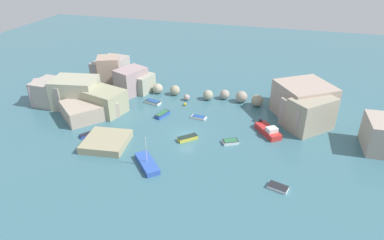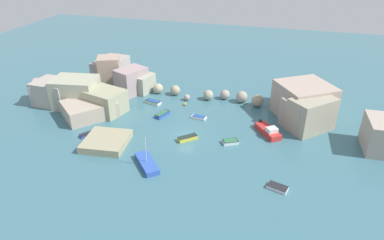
{
  "view_description": "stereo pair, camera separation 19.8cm",
  "coord_description": "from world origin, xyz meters",
  "px_view_note": "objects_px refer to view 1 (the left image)",
  "views": [
    {
      "loc": [
        14.49,
        -46.53,
        29.3
      ],
      "look_at": [
        0.0,
        3.73,
        1.0
      ],
      "focal_mm": 32.09,
      "sensor_mm": 36.0,
      "label": 1
    },
    {
      "loc": [
        14.68,
        -46.48,
        29.3
      ],
      "look_at": [
        0.0,
        3.73,
        1.0
      ],
      "focal_mm": 32.09,
      "sensor_mm": 36.0,
      "label": 2
    }
  ],
  "objects_px": {
    "moored_boat_0": "(268,131)",
    "moored_boat_3": "(230,142)",
    "moored_boat_5": "(88,134)",
    "channel_buoy": "(185,104)",
    "moored_boat_4": "(153,102)",
    "moored_boat_7": "(199,117)",
    "moored_boat_9": "(147,163)",
    "moored_boat_6": "(278,187)",
    "stone_dock": "(106,142)",
    "moored_boat_2": "(162,114)",
    "moored_boat_8": "(110,150)",
    "moored_boat_1": "(188,138)"
  },
  "relations": [
    {
      "from": "moored_boat_0",
      "to": "moored_boat_3",
      "type": "bearing_deg",
      "value": -87.1
    },
    {
      "from": "moored_boat_5",
      "to": "channel_buoy",
      "type": "bearing_deg",
      "value": -3.14
    },
    {
      "from": "moored_boat_4",
      "to": "moored_boat_7",
      "type": "xyz_separation_m",
      "value": [
        10.31,
        -3.5,
        -0.1
      ]
    },
    {
      "from": "moored_boat_5",
      "to": "moored_boat_9",
      "type": "xyz_separation_m",
      "value": [
        12.68,
        -5.08,
        0.17
      ]
    },
    {
      "from": "moored_boat_3",
      "to": "moored_boat_6",
      "type": "height_order",
      "value": "moored_boat_3"
    },
    {
      "from": "moored_boat_3",
      "to": "moored_boat_7",
      "type": "xyz_separation_m",
      "value": [
        -7.05,
        6.78,
        -0.09
      ]
    },
    {
      "from": "stone_dock",
      "to": "moored_boat_4",
      "type": "bearing_deg",
      "value": 85.04
    },
    {
      "from": "moored_boat_0",
      "to": "moored_boat_3",
      "type": "relative_size",
      "value": 1.97
    },
    {
      "from": "moored_boat_2",
      "to": "moored_boat_4",
      "type": "height_order",
      "value": "moored_boat_2"
    },
    {
      "from": "moored_boat_5",
      "to": "moored_boat_8",
      "type": "bearing_deg",
      "value": -84.4
    },
    {
      "from": "moored_boat_9",
      "to": "channel_buoy",
      "type": "bearing_deg",
      "value": 140.02
    },
    {
      "from": "moored_boat_4",
      "to": "moored_boat_8",
      "type": "bearing_deg",
      "value": 104.22
    },
    {
      "from": "moored_boat_5",
      "to": "moored_boat_9",
      "type": "relative_size",
      "value": 0.51
    },
    {
      "from": "moored_boat_6",
      "to": "moored_boat_2",
      "type": "bearing_deg",
      "value": -18.29
    },
    {
      "from": "moored_boat_2",
      "to": "moored_boat_5",
      "type": "relative_size",
      "value": 1.19
    },
    {
      "from": "moored_boat_3",
      "to": "moored_boat_5",
      "type": "bearing_deg",
      "value": -17.77
    },
    {
      "from": "moored_boat_3",
      "to": "moored_boat_5",
      "type": "relative_size",
      "value": 0.99
    },
    {
      "from": "moored_boat_0",
      "to": "moored_boat_2",
      "type": "bearing_deg",
      "value": -130.6
    },
    {
      "from": "moored_boat_6",
      "to": "moored_boat_7",
      "type": "distance_m",
      "value": 22.03
    },
    {
      "from": "moored_boat_0",
      "to": "moored_boat_4",
      "type": "relative_size",
      "value": 1.64
    },
    {
      "from": "moored_boat_3",
      "to": "moored_boat_9",
      "type": "height_order",
      "value": "moored_boat_9"
    },
    {
      "from": "moored_boat_1",
      "to": "moored_boat_6",
      "type": "distance_m",
      "value": 17.07
    },
    {
      "from": "moored_boat_0",
      "to": "moored_boat_1",
      "type": "xyz_separation_m",
      "value": [
        -12.37,
        -5.51,
        -0.27
      ]
    },
    {
      "from": "moored_boat_4",
      "to": "moored_boat_8",
      "type": "height_order",
      "value": "moored_boat_4"
    },
    {
      "from": "moored_boat_5",
      "to": "moored_boat_9",
      "type": "height_order",
      "value": "moored_boat_9"
    },
    {
      "from": "moored_boat_5",
      "to": "moored_boat_1",
      "type": "bearing_deg",
      "value": -43.46
    },
    {
      "from": "moored_boat_3",
      "to": "moored_boat_6",
      "type": "bearing_deg",
      "value": 102.57
    },
    {
      "from": "stone_dock",
      "to": "moored_boat_0",
      "type": "distance_m",
      "value": 26.45
    },
    {
      "from": "moored_boat_2",
      "to": "moored_boat_7",
      "type": "xyz_separation_m",
      "value": [
        6.67,
        0.96,
        -0.12
      ]
    },
    {
      "from": "moored_boat_7",
      "to": "moored_boat_8",
      "type": "xyz_separation_m",
      "value": [
        -10.28,
        -14.24,
        0.03
      ]
    },
    {
      "from": "moored_boat_2",
      "to": "moored_boat_7",
      "type": "bearing_deg",
      "value": 117.27
    },
    {
      "from": "moored_boat_2",
      "to": "moored_boat_9",
      "type": "xyz_separation_m",
      "value": [
        3.33,
        -15.14,
        0.08
      ]
    },
    {
      "from": "moored_boat_7",
      "to": "stone_dock",
      "type": "bearing_deg",
      "value": 55.93
    },
    {
      "from": "moored_boat_2",
      "to": "moored_boat_7",
      "type": "distance_m",
      "value": 6.74
    },
    {
      "from": "moored_boat_8",
      "to": "moored_boat_6",
      "type": "bearing_deg",
      "value": -81.13
    },
    {
      "from": "moored_boat_0",
      "to": "moored_boat_9",
      "type": "xyz_separation_m",
      "value": [
        -15.91,
        -13.94,
        -0.19
      ]
    },
    {
      "from": "channel_buoy",
      "to": "moored_boat_9",
      "type": "relative_size",
      "value": 0.1
    },
    {
      "from": "moored_boat_0",
      "to": "moored_boat_5",
      "type": "height_order",
      "value": "moored_boat_0"
    },
    {
      "from": "moored_boat_3",
      "to": "moored_boat_4",
      "type": "relative_size",
      "value": 0.83
    },
    {
      "from": "moored_boat_4",
      "to": "moored_boat_0",
      "type": "bearing_deg",
      "value": -179.77
    },
    {
      "from": "channel_buoy",
      "to": "moored_boat_5",
      "type": "bearing_deg",
      "value": -128.01
    },
    {
      "from": "moored_boat_1",
      "to": "moored_boat_8",
      "type": "distance_m",
      "value": 12.38
    },
    {
      "from": "moored_boat_0",
      "to": "moored_boat_6",
      "type": "distance_m",
      "value": 14.14
    },
    {
      "from": "moored_boat_7",
      "to": "moored_boat_0",
      "type": "bearing_deg",
      "value": 179.01
    },
    {
      "from": "moored_boat_4",
      "to": "moored_boat_6",
      "type": "distance_m",
      "value": 32.05
    },
    {
      "from": "channel_buoy",
      "to": "moored_boat_0",
      "type": "relative_size",
      "value": 0.1
    },
    {
      "from": "moored_boat_3",
      "to": "moored_boat_8",
      "type": "distance_m",
      "value": 18.88
    },
    {
      "from": "channel_buoy",
      "to": "moored_boat_8",
      "type": "distance_m",
      "value": 19.66
    },
    {
      "from": "moored_boat_1",
      "to": "moored_boat_7",
      "type": "bearing_deg",
      "value": 48.93
    },
    {
      "from": "moored_boat_6",
      "to": "moored_boat_8",
      "type": "xyz_separation_m",
      "value": [
        -25.35,
        1.83,
        -0.0
      ]
    }
  ]
}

